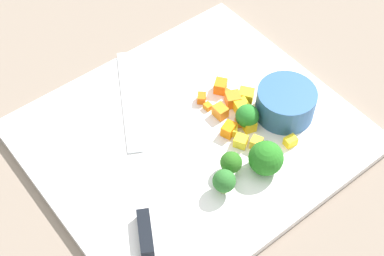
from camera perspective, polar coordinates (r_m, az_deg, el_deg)
ground_plane at (r=0.75m, az=0.00°, el=-1.04°), size 4.00×4.00×0.00m
cutting_board at (r=0.75m, az=0.00°, el=-0.76°), size 0.41×0.36×0.01m
prep_bowl at (r=0.76m, az=9.47°, el=2.54°), size 0.08×0.08×0.04m
chef_knife at (r=0.71m, az=-5.54°, el=-4.02°), size 0.18×0.30×0.02m
carrot_dice_0 at (r=0.75m, az=4.80°, el=0.54°), size 0.01×0.01×0.01m
carrot_dice_1 at (r=0.74m, az=3.73°, el=-0.15°), size 0.02×0.02×0.02m
carrot_dice_2 at (r=0.77m, az=4.17°, el=2.92°), size 0.03×0.03×0.02m
carrot_dice_3 at (r=0.77m, az=1.60°, el=2.19°), size 0.01×0.01×0.01m
carrot_dice_4 at (r=0.79m, az=3.66°, el=3.56°), size 0.01×0.01×0.01m
carrot_dice_5 at (r=0.79m, az=2.90°, el=4.25°), size 0.02×0.02×0.02m
carrot_dice_6 at (r=0.76m, az=5.35°, el=1.21°), size 0.01×0.01×0.01m
carrot_dice_7 at (r=0.78m, az=0.98°, el=3.05°), size 0.02×0.02×0.01m
carrot_dice_8 at (r=0.76m, az=2.83°, el=1.75°), size 0.02×0.02×0.02m
pepper_dice_0 at (r=0.73m, az=8.15°, el=-2.28°), size 0.01×0.02×0.01m
pepper_dice_1 at (r=0.74m, az=9.94°, el=-1.33°), size 0.02×0.01×0.01m
pepper_dice_2 at (r=0.75m, az=5.79°, el=0.35°), size 0.02×0.02×0.02m
pepper_dice_3 at (r=0.73m, az=6.53°, el=-1.52°), size 0.02×0.02×0.02m
pepper_dice_4 at (r=0.76m, az=4.98°, el=2.19°), size 0.02×0.02×0.02m
pepper_dice_5 at (r=0.78m, az=5.51°, el=3.29°), size 0.03×0.03×0.02m
pepper_dice_6 at (r=0.73m, az=4.96°, el=-1.34°), size 0.02×0.02×0.01m
pepper_dice_7 at (r=0.74m, az=4.11°, el=-0.24°), size 0.02×0.02×0.01m
broccoli_floret_0 at (r=0.74m, az=5.62°, el=1.20°), size 0.03×0.03×0.03m
broccoli_floret_1 at (r=0.70m, az=7.50°, el=-3.07°), size 0.04×0.04×0.04m
broccoli_floret_2 at (r=0.68m, az=3.28°, el=-5.42°), size 0.03×0.03×0.04m
broccoli_floret_3 at (r=0.70m, az=4.18°, el=-3.39°), size 0.03×0.03×0.03m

